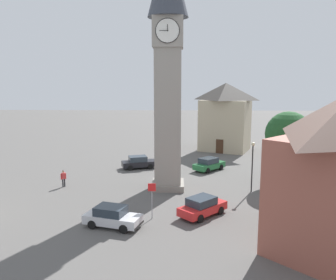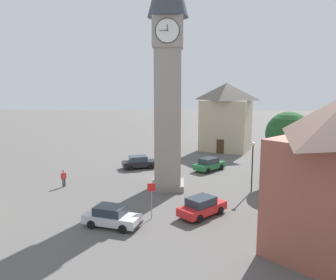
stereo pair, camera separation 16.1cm
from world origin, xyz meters
name	(u,v)px [view 1 (the left image)]	position (x,y,z in m)	size (l,w,h in m)	color
ground_plane	(168,188)	(0.00, 0.00, 0.00)	(200.00, 200.00, 0.00)	#565451
clock_tower	(168,44)	(0.00, 0.00, 13.83)	(3.78, 3.78, 23.57)	gray
car_blue_kerb	(202,206)	(-2.94, 7.15, 0.76)	(4.10, 4.12, 1.53)	red
car_silver_kerb	(112,217)	(3.70, 9.48, 0.76)	(4.43, 2.77, 1.53)	silver
car_red_corner	(139,162)	(3.85, -7.90, 0.76)	(4.45, 2.88, 1.53)	black
car_white_side	(209,164)	(-4.65, -7.20, 0.76)	(4.10, 4.12, 1.53)	#236B38
pedestrian	(63,177)	(10.48, -0.05, 1.01)	(0.47, 0.39, 1.69)	black
tree	(288,134)	(-12.26, -2.35, 5.10)	(4.68, 4.68, 7.46)	brown
building_corner_back	(225,116)	(-8.11, -20.04, 5.26)	(9.01, 8.29, 10.34)	tan
lamp_post	(252,159)	(-8.01, 0.97, 3.25)	(0.36, 0.36, 4.83)	black
road_sign	(152,195)	(0.95, 7.90, 1.90)	(0.60, 0.07, 2.80)	gray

